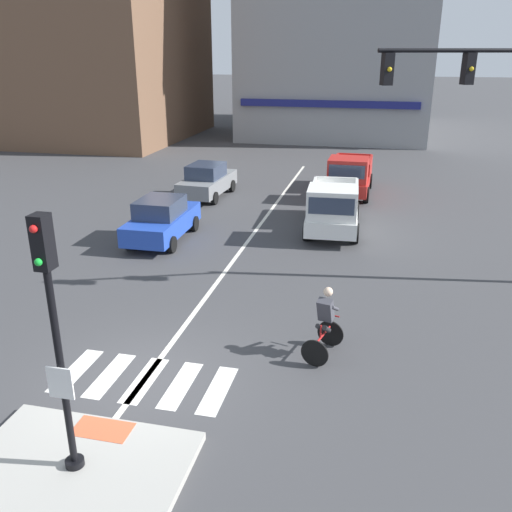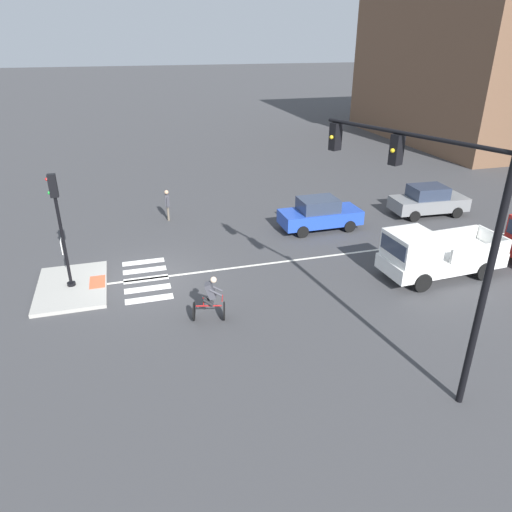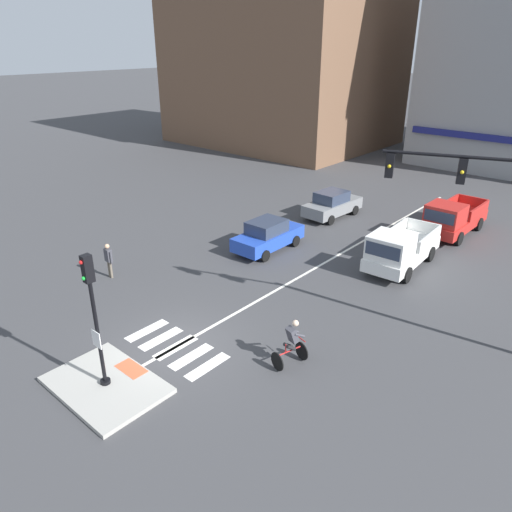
# 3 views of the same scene
# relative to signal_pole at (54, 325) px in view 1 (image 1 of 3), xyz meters

# --- Properties ---
(ground_plane) EXTENTS (300.00, 300.00, 0.00)m
(ground_plane) POSITION_rel_signal_pole_xyz_m (0.00, 2.90, -2.84)
(ground_plane) COLOR #3D3D3F
(traffic_island) EXTENTS (3.81, 2.63, 0.15)m
(traffic_island) POSITION_rel_signal_pole_xyz_m (0.00, 0.01, -2.76)
(traffic_island) COLOR #A3A099
(traffic_island) RESTS_ON ground
(tactile_pad_front) EXTENTS (1.10, 0.60, 0.01)m
(tactile_pad_front) POSITION_rel_signal_pole_xyz_m (0.00, 0.98, -2.68)
(tactile_pad_front) COLOR #DB5B38
(tactile_pad_front) RESTS_ON traffic_island
(signal_pole) EXTENTS (0.44, 0.38, 4.46)m
(signal_pole) POSITION_rel_signal_pole_xyz_m (0.00, 0.00, 0.00)
(signal_pole) COLOR black
(signal_pole) RESTS_ON traffic_island
(crosswalk_stripe_a) EXTENTS (0.44, 1.80, 0.01)m
(crosswalk_stripe_a) POSITION_rel_signal_pole_xyz_m (-1.67, 2.87, -2.83)
(crosswalk_stripe_a) COLOR silver
(crosswalk_stripe_a) RESTS_ON ground
(crosswalk_stripe_b) EXTENTS (0.44, 1.80, 0.01)m
(crosswalk_stripe_b) POSITION_rel_signal_pole_xyz_m (-0.84, 2.87, -2.83)
(crosswalk_stripe_b) COLOR silver
(crosswalk_stripe_b) RESTS_ON ground
(crosswalk_stripe_c) EXTENTS (0.44, 1.80, 0.01)m
(crosswalk_stripe_c) POSITION_rel_signal_pole_xyz_m (0.00, 2.87, -2.83)
(crosswalk_stripe_c) COLOR silver
(crosswalk_stripe_c) RESTS_ON ground
(crosswalk_stripe_d) EXTENTS (0.44, 1.80, 0.01)m
(crosswalk_stripe_d) POSITION_rel_signal_pole_xyz_m (0.84, 2.87, -2.83)
(crosswalk_stripe_d) COLOR silver
(crosswalk_stripe_d) RESTS_ON ground
(crosswalk_stripe_e) EXTENTS (0.44, 1.80, 0.01)m
(crosswalk_stripe_e) POSITION_rel_signal_pole_xyz_m (1.67, 2.87, -2.83)
(crosswalk_stripe_e) COLOR silver
(crosswalk_stripe_e) RESTS_ON ground
(lane_centre_line) EXTENTS (0.14, 28.00, 0.01)m
(lane_centre_line) POSITION_rel_signal_pole_xyz_m (-0.01, 12.90, -2.83)
(lane_centre_line) COLOR silver
(lane_centre_line) RESTS_ON ground
(traffic_light_mast) EXTENTS (5.30, 2.21, 7.02)m
(traffic_light_mast) POSITION_rel_signal_pole_xyz_m (7.97, 9.97, 2.04)
(traffic_light_mast) COLOR black
(traffic_light_mast) RESTS_ON ground
(building_corner_left) EXTENTS (14.88, 20.41, 17.73)m
(building_corner_left) POSITION_rel_signal_pole_xyz_m (0.54, 44.52, 6.04)
(building_corner_left) COLOR gray
(building_corner_left) RESTS_ON ground
(building_corner_right) EXTENTS (21.00, 16.75, 16.46)m
(building_corner_right) POSITION_rel_signal_pole_xyz_m (-21.17, 35.48, 5.41)
(building_corner_right) COLOR brown
(building_corner_right) RESTS_ON ground
(car_blue_westbound_far) EXTENTS (1.88, 4.12, 1.64)m
(car_blue_westbound_far) POSITION_rel_signal_pole_xyz_m (-3.20, 11.83, -2.03)
(car_blue_westbound_far) COLOR #2347B7
(car_blue_westbound_far) RESTS_ON ground
(car_grey_westbound_distant) EXTENTS (2.02, 4.19, 1.64)m
(car_grey_westbound_distant) POSITION_rel_signal_pole_xyz_m (-3.54, 18.41, -2.03)
(car_grey_westbound_distant) COLOR slate
(car_grey_westbound_distant) RESTS_ON ground
(pickup_truck_red_eastbound_distant) EXTENTS (2.12, 5.13, 2.08)m
(pickup_truck_red_eastbound_distant) POSITION_rel_signal_pole_xyz_m (3.21, 20.16, -1.86)
(pickup_truck_red_eastbound_distant) COLOR red
(pickup_truck_red_eastbound_distant) RESTS_ON ground
(pickup_truck_white_eastbound_far) EXTENTS (2.27, 5.20, 2.08)m
(pickup_truck_white_eastbound_far) POSITION_rel_signal_pole_xyz_m (2.97, 14.16, -1.86)
(pickup_truck_white_eastbound_far) COLOR white
(pickup_truck_white_eastbound_far) RESTS_ON ground
(cyclist) EXTENTS (0.91, 1.22, 1.68)m
(cyclist) POSITION_rel_signal_pole_xyz_m (3.69, 4.86, -1.97)
(cyclist) COLOR black
(cyclist) RESTS_ON ground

